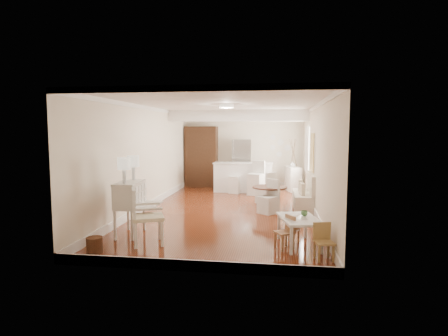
% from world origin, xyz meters
% --- Properties ---
extents(room, '(9.00, 9.04, 2.82)m').
position_xyz_m(room, '(0.04, 0.32, 1.98)').
color(room, maroon).
rests_on(room, ground).
extents(secretary_bureau, '(0.92, 0.93, 1.11)m').
position_xyz_m(secretary_bureau, '(-1.70, -2.70, 0.56)').
color(secretary_bureau, silver).
rests_on(secretary_bureau, ground).
extents(gustavian_armchair, '(0.81, 0.81, 1.07)m').
position_xyz_m(gustavian_armchair, '(-1.13, -3.23, 0.54)').
color(gustavian_armchair, white).
rests_on(gustavian_armchair, ground).
extents(wicker_basket, '(0.29, 0.29, 0.28)m').
position_xyz_m(wicker_basket, '(-1.87, -3.89, 0.14)').
color(wicker_basket, '#4A2917').
rests_on(wicker_basket, ground).
extents(kids_table, '(0.86, 1.18, 0.53)m').
position_xyz_m(kids_table, '(1.69, -2.96, 0.27)').
color(kids_table, white).
rests_on(kids_table, ground).
extents(kids_chair_a, '(0.41, 0.41, 0.62)m').
position_xyz_m(kids_chair_a, '(1.42, -3.17, 0.31)').
color(kids_chair_a, '#B17B50').
rests_on(kids_chair_a, ground).
extents(kids_chair_b, '(0.37, 0.37, 0.55)m').
position_xyz_m(kids_chair_b, '(1.55, -2.80, 0.28)').
color(kids_chair_b, '#AF7A4F').
rests_on(kids_chair_b, ground).
extents(kids_chair_c, '(0.35, 0.35, 0.62)m').
position_xyz_m(kids_chair_c, '(2.06, -3.68, 0.31)').
color(kids_chair_c, tan).
rests_on(kids_chair_c, ground).
extents(banquette, '(0.52, 1.60, 0.98)m').
position_xyz_m(banquette, '(1.99, 0.50, 0.49)').
color(banquette, silver).
rests_on(banquette, ground).
extents(dining_table, '(1.17, 1.17, 0.64)m').
position_xyz_m(dining_table, '(1.09, 0.17, 0.32)').
color(dining_table, '#4B2518').
rests_on(dining_table, ground).
extents(slip_chair_near, '(0.60, 0.60, 0.88)m').
position_xyz_m(slip_chair_near, '(1.06, -0.24, 0.44)').
color(slip_chair_near, silver).
rests_on(slip_chair_near, ground).
extents(slip_chair_far, '(0.63, 0.63, 0.93)m').
position_xyz_m(slip_chair_far, '(0.96, 1.10, 0.47)').
color(slip_chair_far, silver).
rests_on(slip_chair_far, ground).
extents(breakfast_counter, '(2.05, 0.65, 1.03)m').
position_xyz_m(breakfast_counter, '(0.10, 3.10, 0.52)').
color(breakfast_counter, white).
rests_on(breakfast_counter, ground).
extents(bar_stool_left, '(0.45, 0.45, 0.94)m').
position_xyz_m(bar_stool_left, '(-0.15, 2.79, 0.47)').
color(bar_stool_left, white).
rests_on(bar_stool_left, ground).
extents(bar_stool_right, '(0.60, 0.60, 1.14)m').
position_xyz_m(bar_stool_right, '(0.59, 2.49, 0.57)').
color(bar_stool_right, silver).
rests_on(bar_stool_right, ground).
extents(pantry_cabinet, '(1.20, 0.60, 2.30)m').
position_xyz_m(pantry_cabinet, '(-1.60, 4.18, 1.15)').
color(pantry_cabinet, '#381E11').
rests_on(pantry_cabinet, ground).
extents(fridge, '(0.75, 0.65, 1.80)m').
position_xyz_m(fridge, '(0.30, 4.15, 0.90)').
color(fridge, silver).
rests_on(fridge, ground).
extents(sideboard, '(0.59, 0.97, 0.86)m').
position_xyz_m(sideboard, '(1.84, 3.56, 0.43)').
color(sideboard, silver).
rests_on(sideboard, ground).
extents(pencil_cup, '(0.16, 0.16, 0.10)m').
position_xyz_m(pencil_cup, '(1.79, -2.80, 0.58)').
color(pencil_cup, '#5C9E5C').
rests_on(pencil_cup, kids_table).
extents(branch_vase, '(0.19, 0.19, 0.19)m').
position_xyz_m(branch_vase, '(1.82, 3.58, 0.95)').
color(branch_vase, silver).
rests_on(branch_vase, sideboard).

